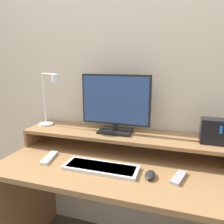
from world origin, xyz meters
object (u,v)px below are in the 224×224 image
at_px(router_dock, 212,131).
at_px(desk_lamp, 50,100).
at_px(remote_secondary, 179,177).
at_px(monitor, 116,104).
at_px(keyboard, 101,167).
at_px(mouse, 150,175).
at_px(remote_control, 49,158).

bearing_deg(router_dock, desk_lamp, 179.81).
bearing_deg(remote_secondary, router_dock, 56.03).
bearing_deg(monitor, keyboard, -89.39).
distance_m(mouse, remote_control, 0.63).
xyz_separation_m(monitor, remote_secondary, (0.42, -0.27, -0.31)).
height_order(keyboard, remote_secondary, keyboard).
distance_m(desk_lamp, keyboard, 0.64).
height_order(keyboard, mouse, mouse).
relative_size(monitor, remote_secondary, 2.98).
relative_size(keyboard, remote_secondary, 2.73).
relative_size(desk_lamp, remote_secondary, 2.50).
height_order(router_dock, remote_control, router_dock).
distance_m(mouse, remote_secondary, 0.15).
relative_size(mouse, remote_control, 0.55).
distance_m(router_dock, remote_secondary, 0.36).
distance_m(remote_control, remote_secondary, 0.77).
distance_m(monitor, router_dock, 0.60).
xyz_separation_m(router_dock, remote_control, (-0.94, -0.25, -0.19)).
height_order(monitor, desk_lamp, same).
xyz_separation_m(monitor, remote_control, (-0.35, -0.26, -0.31)).
height_order(mouse, remote_secondary, mouse).
distance_m(keyboard, remote_secondary, 0.42).
bearing_deg(keyboard, desk_lamp, 150.36).
height_order(monitor, mouse, monitor).
bearing_deg(remote_control, keyboard, -4.55).
relative_size(monitor, router_dock, 3.17).
xyz_separation_m(keyboard, mouse, (0.28, -0.01, 0.00)).
bearing_deg(monitor, desk_lamp, -178.37).
distance_m(router_dock, remote_control, 0.99).
bearing_deg(desk_lamp, remote_control, -61.26).
height_order(monitor, remote_control, monitor).
height_order(monitor, keyboard, monitor).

